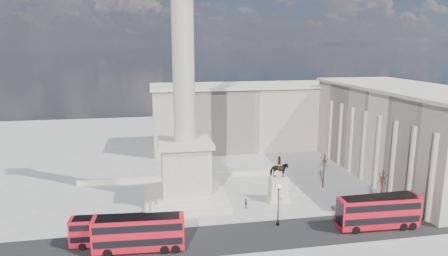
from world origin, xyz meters
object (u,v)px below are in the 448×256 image
object	(u,v)px
red_bus_a	(109,230)
red_bus_c	(381,211)
pedestrian_walking	(358,211)
pedestrian_standing	(343,212)
nelsons_column	(185,128)
victorian_lamp	(278,202)
red_bus_b	(139,233)
red_bus_d	(379,212)
pedestrian_crossing	(246,203)
equestrian_statue	(279,185)

from	to	relation	value
red_bus_a	red_bus_c	size ratio (longest dim) A/B	0.85
red_bus_c	pedestrian_walking	size ratio (longest dim) A/B	7.15
red_bus_c	pedestrian_standing	bearing A→B (deg)	127.94
red_bus_c	pedestrian_walking	xyz separation A→B (m)	(-1.30, 3.98, -1.70)
red_bus_a	pedestrian_walking	size ratio (longest dim) A/B	6.08
nelsons_column	pedestrian_walking	distance (m)	31.11
red_bus_c	victorian_lamp	distance (m)	15.27
red_bus_b	victorian_lamp	bearing A→B (deg)	14.38
red_bus_d	victorian_lamp	size ratio (longest dim) A/B	1.88
red_bus_a	red_bus_c	distance (m)	39.21
red_bus_c	pedestrian_crossing	world-z (taller)	red_bus_c
equestrian_statue	pedestrian_standing	bearing A→B (deg)	-45.00
equestrian_statue	pedestrian_standing	xyz separation A→B (m)	(8.11, -8.10, -2.04)
red_bus_c	equestrian_statue	xyz separation A→B (m)	(-11.75, 12.48, 0.27)
red_bus_b	pedestrian_crossing	size ratio (longest dim) A/B	6.89
red_bus_a	victorian_lamp	bearing A→B (deg)	7.80
nelsons_column	pedestrian_crossing	distance (m)	16.20
red_bus_b	pedestrian_walking	distance (m)	34.21
victorian_lamp	pedestrian_standing	size ratio (longest dim) A/B	4.17
red_bus_b	pedestrian_standing	size ratio (longest dim) A/B	7.73
red_bus_b	red_bus_c	world-z (taller)	red_bus_c
red_bus_c	pedestrian_crossing	size ratio (longest dim) A/B	6.92
red_bus_b	victorian_lamp	xyz separation A→B (m)	(20.24, 3.87, 1.29)
red_bus_d	equestrian_statue	xyz separation A→B (m)	(-11.14, 12.99, 0.24)
pedestrian_standing	pedestrian_crossing	bearing A→B (deg)	-37.59
red_bus_a	pedestrian_walking	world-z (taller)	red_bus_a
red_bus_d	pedestrian_crossing	size ratio (longest dim) A/B	7.00
red_bus_c	pedestrian_standing	distance (m)	5.96
red_bus_b	pedestrian_walking	xyz separation A→B (m)	(33.84, 4.75, -1.68)
nelsons_column	red_bus_a	distance (m)	21.04
red_bus_b	equestrian_statue	bearing A→B (deg)	33.11
red_bus_a	pedestrian_walking	xyz separation A→B (m)	(37.88, 2.42, -1.30)
equestrian_statue	pedestrian_crossing	xyz separation A→B (m)	(-6.35, -2.30, -1.94)
pedestrian_walking	red_bus_b	bearing A→B (deg)	-160.12
red_bus_a	red_bus_b	world-z (taller)	red_bus_b
nelsons_column	red_bus_b	size ratio (longest dim) A/B	4.16
red_bus_b	pedestrian_standing	world-z (taller)	red_bus_b
nelsons_column	victorian_lamp	world-z (taller)	nelsons_column
equestrian_statue	pedestrian_walking	distance (m)	13.61
red_bus_b	pedestrian_crossing	bearing A→B (deg)	36.31
red_bus_b	equestrian_statue	size ratio (longest dim) A/B	1.48
red_bus_b	red_bus_d	xyz separation A→B (m)	(34.53, 0.26, 0.05)
red_bus_c	victorian_lamp	xyz separation A→B (m)	(-14.90, 3.10, 1.27)
red_bus_a	red_bus_c	world-z (taller)	red_bus_c
red_bus_b	red_bus_d	bearing A→B (deg)	4.01
red_bus_d	pedestrian_standing	world-z (taller)	red_bus_d
red_bus_d	pedestrian_crossing	world-z (taller)	red_bus_d
victorian_lamp	pedestrian_walking	xyz separation A→B (m)	(13.60, 0.89, -2.97)
nelsons_column	red_bus_d	xyz separation A→B (m)	(26.98, -15.93, -10.35)
red_bus_c	red_bus_d	world-z (taller)	red_bus_d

